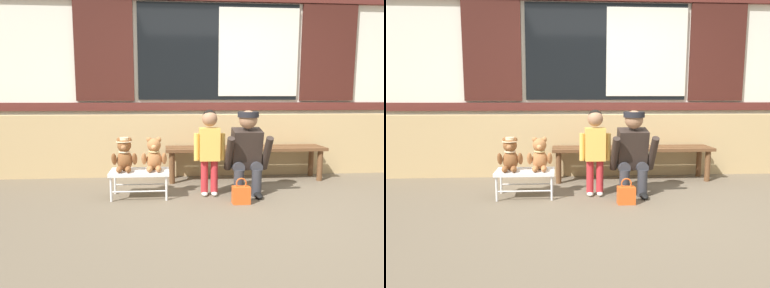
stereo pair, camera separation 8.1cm
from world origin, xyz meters
The scene contains 10 objects.
ground_plane centered at (0.00, 0.00, 0.00)m, with size 60.00×60.00×0.00m, color brown.
brick_low_wall centered at (0.00, 1.43, 0.42)m, with size 7.47×0.25×0.85m, color tan.
shop_facade centered at (0.00, 1.94, 1.64)m, with size 7.62×0.26×3.25m.
wooden_bench_long centered at (0.24, 1.06, 0.37)m, with size 2.10×0.40×0.44m.
small_display_bench centered at (-1.10, 0.35, 0.27)m, with size 0.64×0.36×0.30m.
teddy_bear_with_hat centered at (-1.26, 0.35, 0.47)m, with size 0.28×0.27×0.36m.
teddy_bear_plain centered at (-0.94, 0.35, 0.46)m, with size 0.28×0.26×0.36m.
child_standing centered at (-0.33, 0.36, 0.59)m, with size 0.35×0.18×0.96m.
adult_crouching centered at (0.10, 0.37, 0.48)m, with size 0.50×0.49×0.95m.
handbag_on_ground centered at (-0.04, 0.03, 0.10)m, with size 0.18×0.11×0.27m.
Camera 2 is at (-0.74, -3.37, 1.10)m, focal length 32.15 mm.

